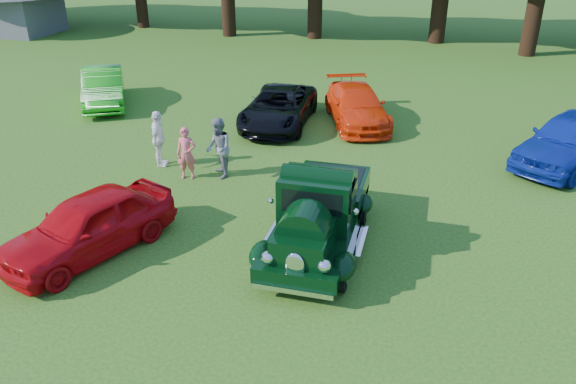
% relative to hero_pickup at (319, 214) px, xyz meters
% --- Properties ---
extents(ground, '(120.00, 120.00, 0.00)m').
position_rel_hero_pickup_xyz_m(ground, '(-1.53, -0.85, -0.79)').
color(ground, '#265413').
rests_on(ground, ground).
extents(hero_pickup, '(2.16, 4.64, 1.81)m').
position_rel_hero_pickup_xyz_m(hero_pickup, '(0.00, 0.00, 0.00)').
color(hero_pickup, black).
rests_on(hero_pickup, ground).
extents(red_convertible, '(3.00, 4.28, 1.35)m').
position_rel_hero_pickup_xyz_m(red_convertible, '(-4.76, -1.59, -0.11)').
color(red_convertible, '#B8070D').
rests_on(red_convertible, ground).
extents(back_car_lime, '(3.43, 4.41, 1.40)m').
position_rel_hero_pickup_xyz_m(back_car_lime, '(-10.33, 8.13, -0.09)').
color(back_car_lime, '#1BA616').
rests_on(back_car_lime, ground).
extents(back_car_black, '(2.33, 4.70, 1.28)m').
position_rel_hero_pickup_xyz_m(back_car_black, '(-3.08, 7.63, -0.15)').
color(back_car_black, black).
rests_on(back_car_black, ground).
extents(back_car_orange, '(3.24, 4.77, 1.28)m').
position_rel_hero_pickup_xyz_m(back_car_orange, '(-0.45, 8.51, -0.14)').
color(back_car_orange, red).
rests_on(back_car_orange, ground).
extents(back_car_blue, '(4.03, 4.85, 1.56)m').
position_rel_hero_pickup_xyz_m(back_car_blue, '(6.19, 6.38, -0.01)').
color(back_car_blue, navy).
rests_on(back_car_blue, ground).
extents(spectator_pink, '(0.60, 0.46, 1.50)m').
position_rel_hero_pickup_xyz_m(spectator_pink, '(-4.32, 2.57, -0.04)').
color(spectator_pink, '#E65E63').
rests_on(spectator_pink, ground).
extents(spectator_grey, '(1.00, 1.06, 1.72)m').
position_rel_hero_pickup_xyz_m(spectator_grey, '(-3.48, 2.90, 0.07)').
color(spectator_grey, gray).
rests_on(spectator_grey, ground).
extents(spectator_white, '(0.65, 1.06, 1.68)m').
position_rel_hero_pickup_xyz_m(spectator_white, '(-5.48, 3.19, 0.05)').
color(spectator_white, white).
rests_on(spectator_white, ground).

